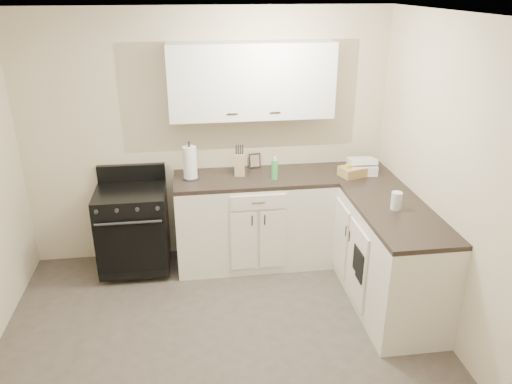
{
  "coord_description": "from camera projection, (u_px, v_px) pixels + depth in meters",
  "views": [
    {
      "loc": [
        -0.18,
        -3.0,
        2.69
      ],
      "look_at": [
        0.36,
        0.85,
        1.05
      ],
      "focal_mm": 35.0,
      "sensor_mm": 36.0,
      "label": 1
    }
  ],
  "objects": [
    {
      "name": "floor",
      "position": [
        225.0,
        364.0,
        3.81
      ],
      "size": [
        3.6,
        3.6,
        0.0
      ],
      "primitive_type": "plane",
      "color": "#473F38",
      "rests_on": "ground"
    },
    {
      "name": "ceiling",
      "position": [
        214.0,
        18.0,
        2.84
      ],
      "size": [
        3.6,
        3.6,
        0.0
      ],
      "primitive_type": "plane",
      "color": "white",
      "rests_on": "wall_back"
    },
    {
      "name": "wall_back",
      "position": [
        208.0,
        139.0,
        4.96
      ],
      "size": [
        3.6,
        0.0,
        3.6
      ],
      "primitive_type": "plane",
      "rotation": [
        1.57,
        0.0,
        0.0
      ],
      "color": "beige",
      "rests_on": "ground"
    },
    {
      "name": "wall_right",
      "position": [
        473.0,
        201.0,
        3.55
      ],
      "size": [
        0.0,
        3.6,
        3.6
      ],
      "primitive_type": "plane",
      "rotation": [
        1.57,
        0.0,
        -1.57
      ],
      "color": "beige",
      "rests_on": "ground"
    },
    {
      "name": "base_cabinets_back",
      "position": [
        254.0,
        221.0,
        5.06
      ],
      "size": [
        1.55,
        0.6,
        0.9
      ],
      "primitive_type": "cube",
      "color": "white",
      "rests_on": "floor"
    },
    {
      "name": "base_cabinets_right",
      "position": [
        379.0,
        245.0,
        4.6
      ],
      "size": [
        0.6,
        1.9,
        0.9
      ],
      "primitive_type": "cube",
      "color": "white",
      "rests_on": "floor"
    },
    {
      "name": "countertop_back",
      "position": [
        254.0,
        178.0,
        4.87
      ],
      "size": [
        1.55,
        0.6,
        0.04
      ],
      "primitive_type": "cube",
      "color": "black",
      "rests_on": "base_cabinets_back"
    },
    {
      "name": "countertop_right",
      "position": [
        384.0,
        199.0,
        4.42
      ],
      "size": [
        0.6,
        1.9,
        0.04
      ],
      "primitive_type": "cube",
      "color": "black",
      "rests_on": "base_cabinets_right"
    },
    {
      "name": "upper_cabinets",
      "position": [
        252.0,
        81.0,
        4.65
      ],
      "size": [
        1.55,
        0.3,
        0.7
      ],
      "primitive_type": "cube",
      "color": "white",
      "rests_on": "wall_back"
    },
    {
      "name": "stove",
      "position": [
        133.0,
        229.0,
        4.88
      ],
      "size": [
        0.66,
        0.57,
        0.8
      ],
      "primitive_type": "cube",
      "color": "black",
      "rests_on": "floor"
    },
    {
      "name": "knife_block",
      "position": [
        240.0,
        165.0,
        4.85
      ],
      "size": [
        0.11,
        0.1,
        0.22
      ],
      "primitive_type": "cube",
      "rotation": [
        0.0,
        0.0,
        -0.13
      ],
      "color": "tan",
      "rests_on": "countertop_back"
    },
    {
      "name": "paper_towel",
      "position": [
        190.0,
        163.0,
        4.75
      ],
      "size": [
        0.16,
        0.16,
        0.32
      ],
      "primitive_type": "cylinder",
      "rotation": [
        0.0,
        0.0,
        -0.27
      ],
      "color": "white",
      "rests_on": "countertop_back"
    },
    {
      "name": "soap_bottle",
      "position": [
        275.0,
        170.0,
        4.76
      ],
      "size": [
        0.07,
        0.07,
        0.19
      ],
      "primitive_type": "cylinder",
      "rotation": [
        0.0,
        0.0,
        0.06
      ],
      "color": "green",
      "rests_on": "countertop_back"
    },
    {
      "name": "picture_frame",
      "position": [
        255.0,
        160.0,
        5.07
      ],
      "size": [
        0.12,
        0.05,
        0.15
      ],
      "primitive_type": "cube",
      "rotation": [
        -0.14,
        0.0,
        0.15
      ],
      "color": "black",
      "rests_on": "countertop_back"
    },
    {
      "name": "wicker_basket",
      "position": [
        354.0,
        171.0,
        4.87
      ],
      "size": [
        0.32,
        0.26,
        0.09
      ],
      "primitive_type": "cube",
      "rotation": [
        0.0,
        0.0,
        0.31
      ],
      "color": "tan",
      "rests_on": "countertop_right"
    },
    {
      "name": "countertop_grill",
      "position": [
        362.0,
        168.0,
        4.94
      ],
      "size": [
        0.27,
        0.25,
        0.09
      ],
      "primitive_type": "cube",
      "rotation": [
        0.0,
        0.0,
        -0.05
      ],
      "color": "white",
      "rests_on": "countertop_right"
    },
    {
      "name": "glass_jar",
      "position": [
        396.0,
        201.0,
        4.14
      ],
      "size": [
        0.11,
        0.11,
        0.15
      ],
      "primitive_type": "cylinder",
      "rotation": [
        0.0,
        0.0,
        0.27
      ],
      "color": "silver",
      "rests_on": "countertop_right"
    },
    {
      "name": "oven_mitt_near",
      "position": [
        360.0,
        266.0,
        4.16
      ],
      "size": [
        0.02,
        0.15,
        0.27
      ],
      "primitive_type": "cube",
      "color": "black",
      "rests_on": "base_cabinets_right"
    },
    {
      "name": "oven_mitt_far",
      "position": [
        357.0,
        259.0,
        4.24
      ],
      "size": [
        0.02,
        0.13,
        0.23
      ],
      "primitive_type": "cube",
      "color": "black",
      "rests_on": "base_cabinets_right"
    }
  ]
}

